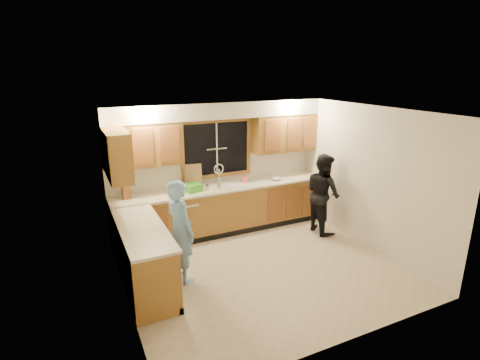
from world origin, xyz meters
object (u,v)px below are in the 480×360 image
knife_block (126,192)px  dish_crate (192,188)px  dishwasher (181,219)px  bowl (276,179)px  man (180,231)px  sink (223,189)px  soap_bottle (244,178)px  woman (323,193)px  stove (152,276)px

knife_block → dish_crate: 1.16m
dishwasher → bowl: (1.99, -0.06, 0.53)m
bowl → man: bearing=-151.9°
man → dish_crate: bearing=-40.7°
bowl → sink: bearing=176.3°
dishwasher → knife_block: 1.12m
soap_bottle → bowl: 0.68m
sink → dish_crate: sink is taller
sink → soap_bottle: size_ratio=4.46×
dish_crate → bowl: dish_crate is taller
soap_bottle → bowl: size_ratio=0.99×
man → knife_block: man is taller
dishwasher → woman: (2.59, -0.80, 0.37)m
dishwasher → woman: woman is taller
dishwasher → bowl: size_ratio=4.20×
dishwasher → stove: stove is taller
dishwasher → knife_block: (-0.93, 0.09, 0.63)m
dishwasher → dish_crate: bearing=-0.5°
knife_block → soap_bottle: knife_block is taller
woman → stove: bearing=107.4°
sink → soap_bottle: sink is taller
dishwasher → bowl: bearing=-1.7°
sink → knife_block: 1.79m
stove → knife_block: size_ratio=3.84×
woman → knife_block: (-3.52, 0.89, 0.26)m
woman → soap_bottle: (-1.27, 0.85, 0.24)m
dishwasher → knife_block: bearing=174.5°
dishwasher → dish_crate: 0.62m
sink → knife_block: bearing=177.6°
dish_crate → bowl: (1.76, -0.06, -0.04)m
stove → knife_block: bearing=89.3°
dish_crate → soap_bottle: soap_bottle is taller
knife_block → bowl: 2.92m
woman → bowl: 0.97m
sink → dishwasher: size_ratio=1.05×
man → soap_bottle: bearing=-66.4°
stove → knife_block: knife_block is taller
dish_crate → soap_bottle: size_ratio=1.51×
dishwasher → soap_bottle: bearing=2.3°
soap_bottle → bowl: (0.67, -0.11, -0.07)m
man → dish_crate: (0.64, 1.34, 0.20)m
dishwasher → man: bearing=-106.8°
sink → woman: woman is taller
woman → dish_crate: (-2.36, 0.80, 0.21)m
dish_crate → soap_bottle: 1.09m
knife_block → dish_crate: knife_block is taller
sink → soap_bottle: 0.50m
sink → man: (-1.26, -1.36, -0.07)m
bowl → knife_block: bearing=177.1°
sink → soap_bottle: bearing=4.8°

